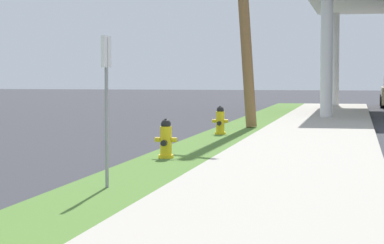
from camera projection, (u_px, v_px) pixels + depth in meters
name	position (u px, v px, depth m)	size (l,w,h in m)	color
fire_hydrant_second	(166.00, 141.00, 15.42)	(0.42, 0.38, 0.74)	yellow
fire_hydrant_third	(220.00, 122.00, 21.43)	(0.42, 0.37, 0.74)	yellow
street_sign_post	(106.00, 79.00, 11.39)	(0.05, 0.36, 2.12)	gray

